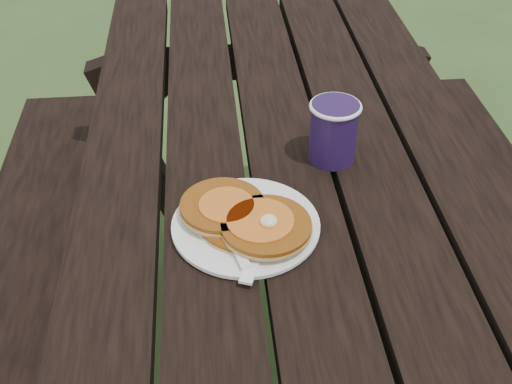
{
  "coord_description": "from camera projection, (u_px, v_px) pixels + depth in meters",
  "views": [
    {
      "loc": [
        -0.15,
        -0.84,
        1.43
      ],
      "look_at": [
        -0.07,
        -0.05,
        0.8
      ],
      "focal_mm": 45.0,
      "sensor_mm": 36.0,
      "label": 1
    }
  ],
  "objects": [
    {
      "name": "coffee_cup",
      "position": [
        334.0,
        129.0,
        1.14
      ],
      "size": [
        0.09,
        0.09,
        0.11
      ],
      "rotation": [
        0.0,
        0.0,
        0.27
      ],
      "color": "#22113C",
      "rests_on": "picnic_table"
    },
    {
      "name": "plate",
      "position": [
        246.0,
        226.0,
        1.02
      ],
      "size": [
        0.29,
        0.29,
        0.01
      ],
      "primitive_type": "cylinder",
      "rotation": [
        0.0,
        0.0,
        -0.33
      ],
      "color": "white",
      "rests_on": "picnic_table"
    },
    {
      "name": "fork",
      "position": [
        235.0,
        243.0,
        0.97
      ],
      "size": [
        0.07,
        0.16,
        0.01
      ],
      "primitive_type": null,
      "rotation": [
        0.0,
        0.0,
        0.23
      ],
      "color": "white",
      "rests_on": "plate"
    },
    {
      "name": "pancake_stack",
      "position": [
        245.0,
        218.0,
        1.01
      ],
      "size": [
        0.2,
        0.19,
        0.04
      ],
      "rotation": [
        0.0,
        0.0,
        -0.42
      ],
      "color": "#87450F",
      "rests_on": "plate"
    },
    {
      "name": "picnic_table",
      "position": [
        288.0,
        337.0,
        1.33
      ],
      "size": [
        1.36,
        1.8,
        0.75
      ],
      "color": "black",
      "rests_on": "ground"
    },
    {
      "name": "knife",
      "position": [
        261.0,
        242.0,
        0.98
      ],
      "size": [
        0.08,
        0.18,
        0.0
      ],
      "primitive_type": "cube",
      "rotation": [
        0.0,
        0.0,
        -0.35
      ],
      "color": "white",
      "rests_on": "plate"
    }
  ]
}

